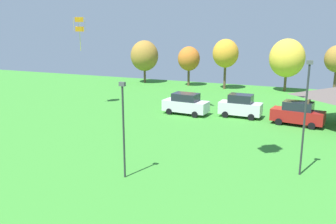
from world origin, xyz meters
TOP-DOWN VIEW (x-y plane):
  - kite_flying_2 at (-21.03, 37.08)m, footprint 1.30×1.30m
  - parked_car_leftmost at (-8.88, 38.11)m, footprint 4.83×2.34m
  - parked_car_second_from_left at (-3.37, 39.11)m, footprint 4.23×2.01m
  - parked_car_third_from_left at (2.13, 38.20)m, footprint 4.86×2.44m
  - light_post_0 at (-6.59, 21.57)m, footprint 0.36×0.20m
  - light_post_1 at (3.13, 26.17)m, footprint 0.36×0.20m
  - treeline_tree_0 at (-22.76, 56.00)m, footprint 4.48×4.48m
  - treeline_tree_1 at (-15.05, 55.86)m, footprint 3.38×3.38m
  - treeline_tree_2 at (-9.15, 55.13)m, footprint 3.73×3.73m
  - treeline_tree_3 at (-0.76, 56.58)m, footprint 4.86×4.86m

SIDE VIEW (x-z plane):
  - parked_car_leftmost at x=-8.88m, z-range 0.00..2.21m
  - parked_car_third_from_left at x=2.13m, z-range -0.01..2.22m
  - parked_car_second_from_left at x=-3.37m, z-range -0.02..2.32m
  - light_post_0 at x=-6.59m, z-range 0.40..6.22m
  - light_post_1 at x=3.13m, z-range 0.41..7.44m
  - treeline_tree_1 at x=-15.05m, z-range 1.14..7.18m
  - treeline_tree_0 at x=-22.76m, z-range 0.95..7.78m
  - treeline_tree_3 at x=-0.76m, z-range 1.00..8.36m
  - treeline_tree_2 at x=-9.15m, z-range 1.54..8.79m
  - kite_flying_2 at x=-21.03m, z-range 7.35..10.99m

